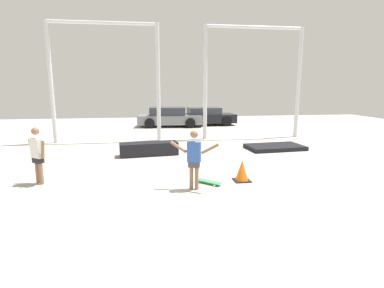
# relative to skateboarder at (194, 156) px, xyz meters

# --- Properties ---
(ground_plane) EXTENTS (36.00, 36.00, 0.00)m
(ground_plane) POSITION_rel_skateboarder_xyz_m (0.55, 1.17, -0.90)
(ground_plane) COLOR #B2ADA3
(skateboarder) EXTENTS (1.24, 0.61, 1.59)m
(skateboarder) POSITION_rel_skateboarder_xyz_m (0.00, 0.00, 0.00)
(skateboarder) COLOR #8C664C
(skateboarder) RESTS_ON ground_plane
(skateboard) EXTENTS (0.73, 0.71, 0.08)m
(skateboard) POSITION_rel_skateboarder_xyz_m (0.46, 0.38, -0.84)
(skateboard) COLOR #338C4C
(skateboard) RESTS_ON ground_plane
(grind_box) EXTENTS (2.34, 0.93, 0.52)m
(grind_box) POSITION_rel_skateboarder_xyz_m (-1.17, 4.21, -0.64)
(grind_box) COLOR black
(grind_box) RESTS_ON ground_plane
(manual_pad) EXTENTS (2.51, 1.60, 0.18)m
(manual_pad) POSITION_rel_skateboarder_xyz_m (4.29, 4.62, -0.81)
(manual_pad) COLOR black
(manual_pad) RESTS_ON ground_plane
(canopy_support_left) EXTENTS (5.22, 0.20, 5.69)m
(canopy_support_left) POSITION_rel_skateboarder_xyz_m (-3.15, 7.62, 2.56)
(canopy_support_left) COLOR silver
(canopy_support_left) RESTS_ON ground_plane
(canopy_support_right) EXTENTS (5.22, 0.20, 5.69)m
(canopy_support_right) POSITION_rel_skateboarder_xyz_m (4.25, 7.62, 2.56)
(canopy_support_right) COLOR silver
(canopy_support_right) RESTS_ON ground_plane
(parked_car_grey) EXTENTS (4.44, 2.23, 1.32)m
(parked_car_grey) POSITION_rel_skateboarder_xyz_m (0.27, 12.82, -0.26)
(parked_car_grey) COLOR slate
(parked_car_grey) RESTS_ON ground_plane
(parked_car_black) EXTENTS (4.09, 2.06, 1.25)m
(parked_car_black) POSITION_rel_skateboarder_xyz_m (2.85, 13.25, -0.29)
(parked_car_black) COLOR black
(parked_car_black) RESTS_ON ground_plane
(bystander) EXTENTS (0.58, 0.48, 1.60)m
(bystander) POSITION_rel_skateboarder_xyz_m (-4.23, 1.07, -0.01)
(bystander) COLOR #8C664C
(bystander) RESTS_ON ground_plane
(traffic_cone) EXTENTS (0.47, 0.47, 0.62)m
(traffic_cone) POSITION_rel_skateboarder_xyz_m (1.48, 0.50, -0.60)
(traffic_cone) COLOR black
(traffic_cone) RESTS_ON ground_plane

